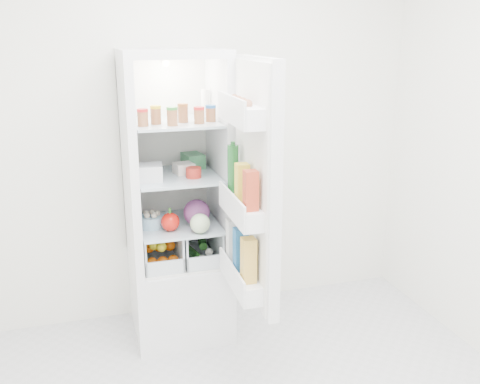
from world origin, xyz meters
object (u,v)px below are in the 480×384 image
object	(u,v)px
refrigerator	(177,232)
red_cabbage	(197,212)
fridge_door	(252,191)
mushroom_bowl	(152,221)

from	to	relation	value
refrigerator	red_cabbage	bearing A→B (deg)	-50.91
refrigerator	fridge_door	distance (m)	0.82
red_cabbage	fridge_door	distance (m)	0.60
red_cabbage	mushroom_bowl	xyz separation A→B (m)	(-0.27, 0.04, -0.05)
mushroom_bowl	refrigerator	bearing A→B (deg)	27.84
refrigerator	red_cabbage	xyz separation A→B (m)	(0.11, -0.13, 0.16)
mushroom_bowl	fridge_door	world-z (taller)	fridge_door
fridge_door	red_cabbage	bearing A→B (deg)	21.52
refrigerator	mushroom_bowl	world-z (taller)	refrigerator
mushroom_bowl	fridge_door	bearing A→B (deg)	-50.10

